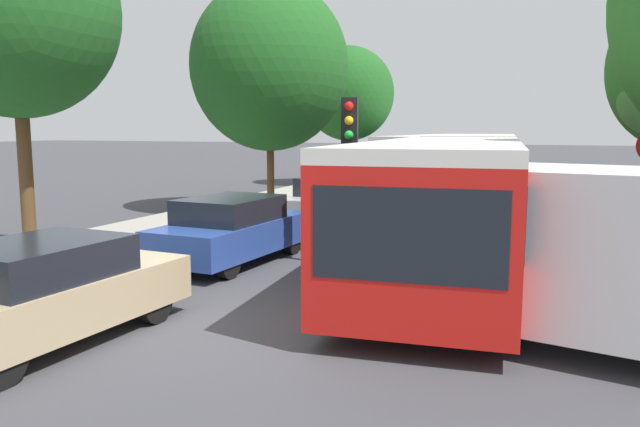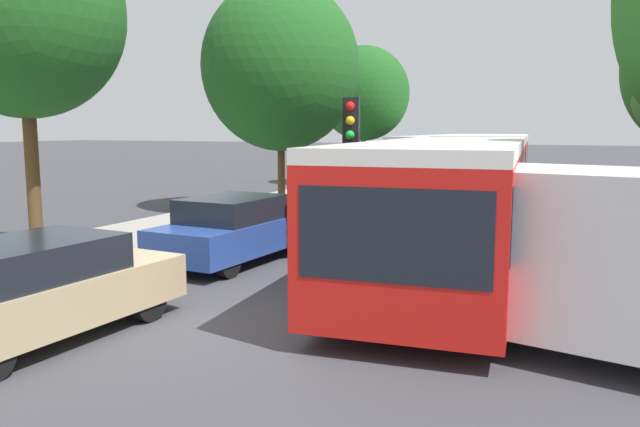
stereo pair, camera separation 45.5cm
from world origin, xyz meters
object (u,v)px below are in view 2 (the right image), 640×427
Objects in this scene: tree_left_far at (363,96)px; articulated_bus at (467,182)px; tree_left_near at (28,19)px; queued_car_silver at (344,201)px; queued_car_blue at (235,229)px; traffic_light at (351,144)px; city_bus_rear at (446,156)px; tree_left_mid at (280,66)px; queued_car_tan at (38,289)px; white_van at (605,258)px.

articulated_bus is at bearing -60.82° from tree_left_far.
tree_left_near reaches higher than articulated_bus.
queued_car_silver is 0.63× the size of tree_left_far.
traffic_light is at bearing -74.56° from queued_car_blue.
tree_left_far is (-3.58, -2.31, 2.91)m from city_bus_rear.
queued_car_blue is at bearing -69.99° from tree_left_mid.
tree_left_mid is at bearing -156.32° from traffic_light.
tree_left_near is (-3.72, 3.45, 4.24)m from queued_car_tan.
articulated_bus is 2.46× the size of tree_left_near.
articulated_bus reaches higher than white_van.
white_van is at bearing -160.17° from city_bus_rear.
white_van is at bearing -137.55° from queued_car_silver.
white_van is 0.74× the size of tree_left_near.
queued_car_silver is (0.24, -14.54, -0.68)m from city_bus_rear.
traffic_light reaches higher than queued_car_blue.
white_van is 0.79× the size of tree_left_far.
white_van is 14.71m from tree_left_mid.
tree_left_near reaches higher than queued_car_silver.
tree_left_near is 1.06× the size of tree_left_far.
tree_left_far is at bearing 89.76° from tree_left_near.
articulated_bus is 1.53× the size of city_bus_rear.
articulated_bus is at bearing 143.94° from traffic_light.
articulated_bus is 3.96m from queued_car_silver.
tree_left_mid is (-2.89, 12.75, 4.10)m from queued_car_tan.
tree_left_far is (-5.88, 17.19, 1.82)m from traffic_light.
articulated_bus is 3.30× the size of white_van.
traffic_light is (2.30, -19.49, 1.09)m from city_bus_rear.
city_bus_rear is 14.56m from queued_car_silver.
white_van is 1.56× the size of traffic_light.
articulated_bus is at bearing -162.92° from city_bus_rear.
articulated_bus is at bearing -18.27° from queued_car_tan.
queued_car_tan is at bearing -177.02° from queued_car_silver.
articulated_bus is at bearing -104.21° from queued_car_silver.
city_bus_rear is 2.70× the size of queued_car_silver.
traffic_light reaches higher than queued_car_tan.
queued_car_blue is 1.20× the size of traffic_light.
queued_car_blue is 0.54× the size of tree_left_mid.
tree_left_mid reaches higher than queued_car_tan.
tree_left_far is at bearing -155.53° from articulated_bus.
traffic_light is 6.84m from tree_left_near.
city_bus_rear is at bearing 4.87° from queued_car_silver.
tree_left_mid is (-9.74, 10.43, 3.56)m from white_van.
tree_left_far reaches higher than queued_car_silver.
tree_left_mid is (-5.14, 7.01, 2.30)m from traffic_light.
traffic_light is at bearing -71.11° from tree_left_far.
queued_car_blue is at bearing 26.80° from tree_left_near.
tree_left_far is (-3.47, 17.68, 3.61)m from queued_car_blue.
tree_left_mid reaches higher than city_bus_rear.
city_bus_rear reaches higher than queued_car_silver.
queued_car_tan is at bearing -26.92° from articulated_bus.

